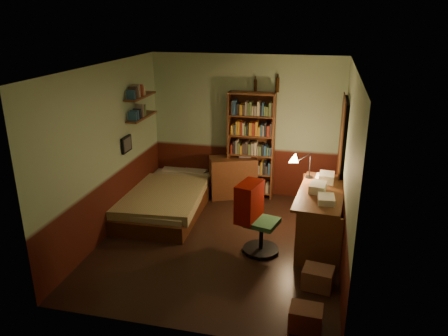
% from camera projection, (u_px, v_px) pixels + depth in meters
% --- Properties ---
extents(floor, '(3.50, 4.00, 0.02)m').
position_uv_depth(floor, '(220.00, 242.00, 6.63)').
color(floor, black).
rests_on(floor, ground).
extents(ceiling, '(3.50, 4.00, 0.02)m').
position_uv_depth(ceiling, '(220.00, 66.00, 5.74)').
color(ceiling, silver).
rests_on(ceiling, wall_back).
extents(wall_back, '(3.50, 0.02, 2.60)m').
position_uv_depth(wall_back, '(246.00, 126.00, 8.03)').
color(wall_back, '#91AD87').
rests_on(wall_back, ground).
extents(wall_left, '(0.02, 4.00, 2.60)m').
position_uv_depth(wall_left, '(106.00, 152.00, 6.56)').
color(wall_left, '#91AD87').
rests_on(wall_left, ground).
extents(wall_right, '(0.02, 4.00, 2.60)m').
position_uv_depth(wall_right, '(348.00, 170.00, 5.81)').
color(wall_right, '#91AD87').
rests_on(wall_right, ground).
extents(wall_front, '(3.50, 0.02, 2.60)m').
position_uv_depth(wall_front, '(172.00, 224.00, 4.34)').
color(wall_front, '#91AD87').
rests_on(wall_front, ground).
extents(doorway, '(0.06, 0.90, 2.00)m').
position_uv_depth(doorway, '(341.00, 161.00, 7.11)').
color(doorway, black).
rests_on(doorway, ground).
extents(door_trim, '(0.02, 0.98, 2.08)m').
position_uv_depth(door_trim, '(339.00, 161.00, 7.12)').
color(door_trim, '#3F1F0E').
rests_on(door_trim, ground).
extents(bed, '(1.30, 2.35, 0.69)m').
position_uv_depth(bed, '(167.00, 190.00, 7.63)').
color(bed, '#889154').
rests_on(bed, ground).
extents(dresser, '(0.95, 0.71, 0.76)m').
position_uv_depth(dresser, '(233.00, 177.00, 8.15)').
color(dresser, '#5C311A').
rests_on(dresser, ground).
extents(mini_stereo, '(0.26, 0.22, 0.12)m').
position_uv_depth(mini_stereo, '(245.00, 153.00, 8.08)').
color(mini_stereo, '#B2B2B7').
rests_on(mini_stereo, dresser).
extents(bookshelf, '(0.84, 0.28, 1.96)m').
position_uv_depth(bookshelf, '(251.00, 146.00, 7.96)').
color(bookshelf, '#5C311A').
rests_on(bookshelf, ground).
extents(bottle_left, '(0.07, 0.07, 0.21)m').
position_uv_depth(bottle_left, '(255.00, 85.00, 7.68)').
color(bottle_left, black).
rests_on(bottle_left, bookshelf).
extents(bottle_right, '(0.09, 0.09, 0.26)m').
position_uv_depth(bottle_right, '(277.00, 85.00, 7.59)').
color(bottle_right, black).
rests_on(bottle_right, bookshelf).
extents(desk, '(0.78, 1.60, 0.83)m').
position_uv_depth(desk, '(320.00, 217.00, 6.48)').
color(desk, '#5C311A').
rests_on(desk, ground).
extents(paper_stack, '(0.26, 0.33, 0.12)m').
position_uv_depth(paper_stack, '(318.00, 188.00, 6.31)').
color(paper_stack, silver).
rests_on(paper_stack, desk).
extents(desk_lamp, '(0.21, 0.21, 0.63)m').
position_uv_depth(desk_lamp, '(310.00, 159.00, 6.75)').
color(desk_lamp, black).
rests_on(desk_lamp, desk).
extents(office_chair, '(0.68, 0.63, 1.14)m').
position_uv_depth(office_chair, '(262.00, 216.00, 6.16)').
color(office_chair, '#32653B').
rests_on(office_chair, ground).
extents(red_jacket, '(0.29, 0.50, 0.56)m').
position_uv_depth(red_jacket, '(267.00, 153.00, 6.10)').
color(red_jacket, '#910D00').
rests_on(red_jacket, office_chair).
extents(wall_shelf_lower, '(0.20, 0.90, 0.03)m').
position_uv_depth(wall_shelf_lower, '(142.00, 117.00, 7.44)').
color(wall_shelf_lower, '#5C311A').
rests_on(wall_shelf_lower, wall_left).
extents(wall_shelf_upper, '(0.20, 0.90, 0.03)m').
position_uv_depth(wall_shelf_upper, '(141.00, 96.00, 7.32)').
color(wall_shelf_upper, '#5C311A').
rests_on(wall_shelf_upper, wall_left).
extents(framed_picture, '(0.04, 0.32, 0.26)m').
position_uv_depth(framed_picture, '(126.00, 144.00, 7.12)').
color(framed_picture, black).
rests_on(framed_picture, wall_left).
extents(cardboard_box_a, '(0.37, 0.30, 0.27)m').
position_uv_depth(cardboard_box_a, '(306.00, 318.00, 4.77)').
color(cardboard_box_a, brown).
rests_on(cardboard_box_a, ground).
extents(cardboard_box_b, '(0.41, 0.36, 0.26)m').
position_uv_depth(cardboard_box_b, '(318.00, 278.00, 5.49)').
color(cardboard_box_b, brown).
rests_on(cardboard_box_b, ground).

